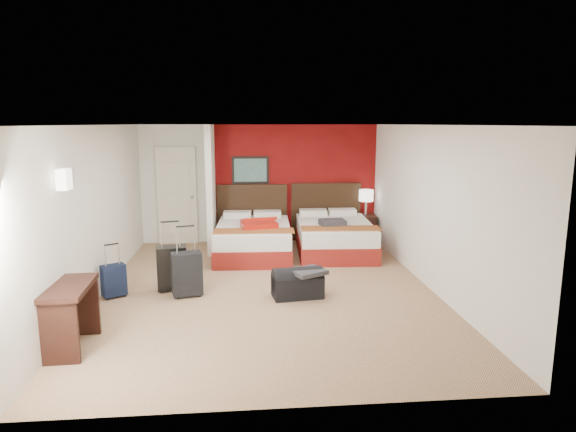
{
  "coord_description": "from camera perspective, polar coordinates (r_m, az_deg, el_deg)",
  "views": [
    {
      "loc": [
        -0.35,
        -7.3,
        2.53
      ],
      "look_at": [
        0.38,
        0.8,
        1.0
      ],
      "focal_mm": 30.95,
      "sensor_mm": 36.0,
      "label": 1
    }
  ],
  "objects": [
    {
      "name": "suitcase_black",
      "position": [
        7.81,
        -13.2,
        -6.0
      ],
      "size": [
        0.48,
        0.35,
        0.66
      ],
      "primitive_type": "cube",
      "rotation": [
        0.0,
        0.0,
        0.17
      ],
      "color": "black",
      "rests_on": "ground"
    },
    {
      "name": "desk",
      "position": [
        6.2,
        -23.71,
        -10.59
      ],
      "size": [
        0.5,
        0.93,
        0.76
      ],
      "primitive_type": "cube",
      "rotation": [
        0.0,
        0.0,
        0.05
      ],
      "color": "black",
      "rests_on": "ground"
    },
    {
      "name": "jacket_bundle",
      "position": [
        9.44,
        5.12,
        -0.77
      ],
      "size": [
        0.5,
        0.41,
        0.11
      ],
      "primitive_type": "cube",
      "rotation": [
        0.0,
        0.0,
        0.08
      ],
      "color": "#38383D",
      "rests_on": "bed_right"
    },
    {
      "name": "partition_wall",
      "position": [
        10.02,
        -8.85,
        3.18
      ],
      "size": [
        0.12,
        1.2,
        2.5
      ],
      "primitive_type": "cube",
      "color": "silver",
      "rests_on": "ground"
    },
    {
      "name": "bed_right",
      "position": [
        9.83,
        5.35,
        -2.48
      ],
      "size": [
        1.54,
        2.11,
        0.61
      ],
      "primitive_type": "cube",
      "rotation": [
        0.0,
        0.0,
        -0.06
      ],
      "color": "silver",
      "rests_on": "ground"
    },
    {
      "name": "table_lamp",
      "position": [
        10.65,
        8.95,
        1.54
      ],
      "size": [
        0.39,
        0.39,
        0.54
      ],
      "primitive_type": "cylinder",
      "rotation": [
        0.0,
        0.0,
        0.38
      ],
      "color": "silver",
      "rests_on": "nightstand"
    },
    {
      "name": "red_accent_panel",
      "position": [
        10.67,
        0.8,
        3.75
      ],
      "size": [
        3.5,
        0.04,
        2.5
      ],
      "primitive_type": "cube",
      "color": "maroon",
      "rests_on": "ground"
    },
    {
      "name": "suitcase_charcoal",
      "position": [
        7.51,
        -11.53,
        -6.7
      ],
      "size": [
        0.48,
        0.37,
        0.63
      ],
      "primitive_type": "cube",
      "rotation": [
        0.0,
        0.0,
        0.26
      ],
      "color": "black",
      "rests_on": "ground"
    },
    {
      "name": "room_walls",
      "position": [
        8.88,
        -11.93,
        2.17
      ],
      "size": [
        5.02,
        6.52,
        2.5
      ],
      "color": "white",
      "rests_on": "ground"
    },
    {
      "name": "ground",
      "position": [
        7.74,
        -2.3,
        -8.44
      ],
      "size": [
        6.5,
        6.5,
        0.0
      ],
      "primitive_type": "plane",
      "color": "tan",
      "rests_on": "ground"
    },
    {
      "name": "duffel_bag",
      "position": [
        7.37,
        1.1,
        -7.93
      ],
      "size": [
        0.77,
        0.48,
        0.37
      ],
      "primitive_type": "cube",
      "rotation": [
        0.0,
        0.0,
        0.13
      ],
      "color": "black",
      "rests_on": "ground"
    },
    {
      "name": "jacket_draped",
      "position": [
        7.27,
        2.33,
        -6.4
      ],
      "size": [
        0.6,
        0.57,
        0.06
      ],
      "primitive_type": "cube",
      "rotation": [
        0.0,
        0.0,
        0.48
      ],
      "color": "#37363B",
      "rests_on": "duffel_bag"
    },
    {
      "name": "nightstand",
      "position": [
        10.76,
        8.86,
        -1.45
      ],
      "size": [
        0.48,
        0.48,
        0.6
      ],
      "primitive_type": "cube",
      "rotation": [
        0.0,
        0.0,
        -0.13
      ],
      "color": "black",
      "rests_on": "ground"
    },
    {
      "name": "entry_door",
      "position": [
        10.7,
        -12.63,
        2.3
      ],
      "size": [
        0.82,
        0.06,
        2.05
      ],
      "primitive_type": "cube",
      "color": "silver",
      "rests_on": "ground"
    },
    {
      "name": "suitcase_navy",
      "position": [
        7.78,
        -19.38,
        -7.18
      ],
      "size": [
        0.39,
        0.35,
        0.46
      ],
      "primitive_type": "cube",
      "rotation": [
        0.0,
        0.0,
        0.55
      ],
      "color": "black",
      "rests_on": "ground"
    },
    {
      "name": "red_suitcase_open",
      "position": [
        9.44,
        -3.39,
        -0.78
      ],
      "size": [
        0.8,
        1.0,
        0.11
      ],
      "primitive_type": "cube",
      "rotation": [
        0.0,
        0.0,
        0.19
      ],
      "color": "#AF1A0F",
      "rests_on": "bed_left"
    },
    {
      "name": "bed_left",
      "position": [
        9.61,
        -3.98,
        -2.77
      ],
      "size": [
        1.5,
        2.08,
        0.61
      ],
      "primitive_type": "cube",
      "rotation": [
        0.0,
        0.0,
        -0.04
      ],
      "color": "white",
      "rests_on": "ground"
    }
  ]
}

